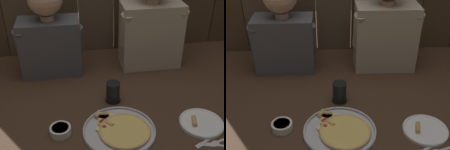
% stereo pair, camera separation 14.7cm
% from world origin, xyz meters
% --- Properties ---
extents(ground_plane, '(3.20, 3.20, 0.00)m').
position_xyz_m(ground_plane, '(0.00, 0.00, 0.00)').
color(ground_plane, '#422B1C').
extents(pizza_tray, '(0.35, 0.35, 0.03)m').
position_xyz_m(pizza_tray, '(0.01, -0.12, 0.01)').
color(pizza_tray, silver).
rests_on(pizza_tray, ground).
extents(dinner_plate, '(0.22, 0.22, 0.03)m').
position_xyz_m(dinner_plate, '(0.41, -0.14, 0.01)').
color(dinner_plate, white).
rests_on(dinner_plate, ground).
extents(drinking_glass, '(0.09, 0.09, 0.11)m').
position_xyz_m(drinking_glass, '(0.01, 0.12, 0.06)').
color(drinking_glass, black).
rests_on(drinking_glass, ground).
extents(dipping_bowl, '(0.10, 0.10, 0.04)m').
position_xyz_m(dipping_bowl, '(-0.28, -0.09, 0.02)').
color(dipping_bowl, white).
rests_on(dipping_bowl, ground).
extents(table_fork, '(0.12, 0.07, 0.01)m').
position_xyz_m(table_fork, '(0.37, -0.26, 0.00)').
color(table_fork, silver).
rests_on(table_fork, ground).
extents(table_knife, '(0.15, 0.06, 0.01)m').
position_xyz_m(table_knife, '(0.43, -0.29, 0.00)').
color(table_knife, silver).
rests_on(table_knife, ground).
extents(table_spoon, '(0.14, 0.06, 0.01)m').
position_xyz_m(table_spoon, '(0.44, -0.26, 0.00)').
color(table_spoon, silver).
rests_on(table_spoon, ground).
extents(diner_left, '(0.40, 0.21, 0.58)m').
position_xyz_m(diner_left, '(-0.31, 0.50, 0.28)').
color(diner_left, '#4C4C51').
rests_on(diner_left, ground).
extents(diner_right, '(0.41, 0.21, 0.64)m').
position_xyz_m(diner_right, '(0.31, 0.50, 0.30)').
color(diner_right, '#B2A38E').
rests_on(diner_right, ground).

